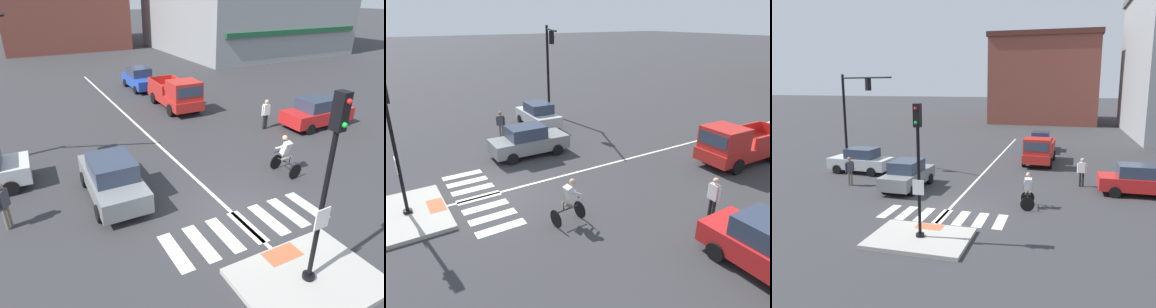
% 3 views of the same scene
% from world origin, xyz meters
% --- Properties ---
extents(ground_plane, '(300.00, 300.00, 0.00)m').
position_xyz_m(ground_plane, '(0.00, 0.00, 0.00)').
color(ground_plane, '#333335').
extents(traffic_island, '(3.76, 2.69, 0.15)m').
position_xyz_m(traffic_island, '(0.00, -3.35, 0.07)').
color(traffic_island, '#A3A099').
rests_on(traffic_island, ground).
extents(tactile_pad_front, '(1.10, 0.60, 0.01)m').
position_xyz_m(tactile_pad_front, '(0.00, -2.36, 0.15)').
color(tactile_pad_front, '#DB5B38').
rests_on(tactile_pad_front, traffic_island).
extents(signal_pole, '(0.44, 0.38, 4.98)m').
position_xyz_m(signal_pole, '(0.00, -3.36, 3.14)').
color(signal_pole, black).
rests_on(signal_pole, traffic_island).
extents(crosswalk_stripe_a, '(0.44, 1.80, 0.01)m').
position_xyz_m(crosswalk_stripe_a, '(-2.60, -0.69, 0.00)').
color(crosswalk_stripe_a, silver).
rests_on(crosswalk_stripe_a, ground).
extents(crosswalk_stripe_b, '(0.44, 1.80, 0.01)m').
position_xyz_m(crosswalk_stripe_b, '(-1.73, -0.69, 0.00)').
color(crosswalk_stripe_b, silver).
rests_on(crosswalk_stripe_b, ground).
extents(crosswalk_stripe_c, '(0.44, 1.80, 0.01)m').
position_xyz_m(crosswalk_stripe_c, '(-0.87, -0.69, 0.00)').
color(crosswalk_stripe_c, silver).
rests_on(crosswalk_stripe_c, ground).
extents(crosswalk_stripe_d, '(0.44, 1.80, 0.01)m').
position_xyz_m(crosswalk_stripe_d, '(0.00, -0.69, 0.00)').
color(crosswalk_stripe_d, silver).
rests_on(crosswalk_stripe_d, ground).
extents(crosswalk_stripe_e, '(0.44, 1.80, 0.01)m').
position_xyz_m(crosswalk_stripe_e, '(0.87, -0.69, 0.00)').
color(crosswalk_stripe_e, silver).
rests_on(crosswalk_stripe_e, ground).
extents(crosswalk_stripe_f, '(0.44, 1.80, 0.01)m').
position_xyz_m(crosswalk_stripe_f, '(1.73, -0.69, 0.00)').
color(crosswalk_stripe_f, silver).
rests_on(crosswalk_stripe_f, ground).
extents(crosswalk_stripe_g, '(0.44, 1.80, 0.01)m').
position_xyz_m(crosswalk_stripe_g, '(2.60, -0.69, 0.00)').
color(crosswalk_stripe_g, silver).
rests_on(crosswalk_stripe_g, ground).
extents(lane_centre_line, '(0.14, 28.00, 0.01)m').
position_xyz_m(lane_centre_line, '(0.00, 10.00, 0.00)').
color(lane_centre_line, silver).
rests_on(lane_centre_line, ground).
extents(traffic_light_mast, '(4.74, 1.92, 6.47)m').
position_xyz_m(traffic_light_mast, '(-9.37, 7.61, 4.26)').
color(traffic_light_mast, black).
rests_on(traffic_light_mast, ground).
extents(car_grey_westbound_near, '(1.91, 4.13, 1.64)m').
position_xyz_m(car_grey_westbound_near, '(-3.32, 3.08, 0.81)').
color(car_grey_westbound_near, slate).
rests_on(car_grey_westbound_near, ground).
extents(car_silver_cross_left, '(4.16, 1.96, 1.64)m').
position_xyz_m(car_silver_cross_left, '(-7.88, 5.87, 0.81)').
color(car_silver_cross_left, silver).
rests_on(car_silver_cross_left, ground).
extents(pickup_truck_red_eastbound_far, '(2.20, 5.17, 2.08)m').
position_xyz_m(pickup_truck_red_eastbound_far, '(3.32, 11.54, 0.98)').
color(pickup_truck_red_eastbound_far, red).
rests_on(pickup_truck_red_eastbound_far, ground).
extents(cyclist, '(0.76, 1.14, 1.68)m').
position_xyz_m(cyclist, '(3.52, 1.58, 0.87)').
color(cyclist, black).
rests_on(cyclist, ground).
extents(pedestrian_at_curb_left, '(0.39, 0.46, 1.67)m').
position_xyz_m(pedestrian_at_curb_left, '(-6.84, 2.85, 0.98)').
color(pedestrian_at_curb_left, '#6B6051').
rests_on(pedestrian_at_curb_left, ground).
extents(pedestrian_waiting_far_side, '(0.55, 0.24, 1.67)m').
position_xyz_m(pedestrian_waiting_far_side, '(6.13, 6.08, 0.98)').
color(pedestrian_waiting_far_side, black).
rests_on(pedestrian_waiting_far_side, ground).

